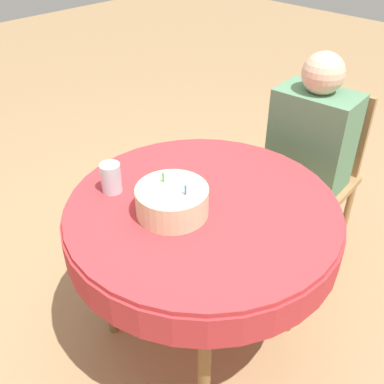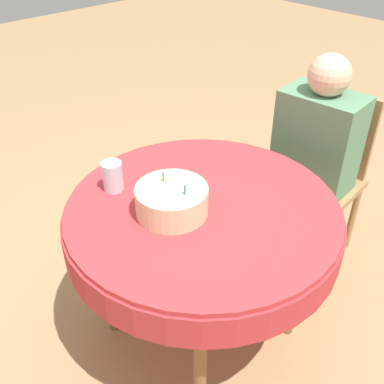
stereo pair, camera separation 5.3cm
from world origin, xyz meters
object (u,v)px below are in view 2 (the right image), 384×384
at_px(chair, 318,171).
at_px(drinking_glass, 113,176).
at_px(person, 315,145).
at_px(birthday_cake, 172,200).

bearing_deg(chair, drinking_glass, -110.76).
distance_m(person, birthday_cake, 0.92).
bearing_deg(person, birthday_cake, -97.13).
distance_m(person, drinking_glass, 1.04).
bearing_deg(person, drinking_glass, -112.68).
distance_m(chair, drinking_glass, 1.17).
xyz_separation_m(chair, drinking_glass, (-0.30, -1.09, 0.31)).
xyz_separation_m(chair, birthday_cake, (-0.02, -1.02, 0.30)).
relative_size(birthday_cake, drinking_glass, 2.22).
height_order(person, birthday_cake, person).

